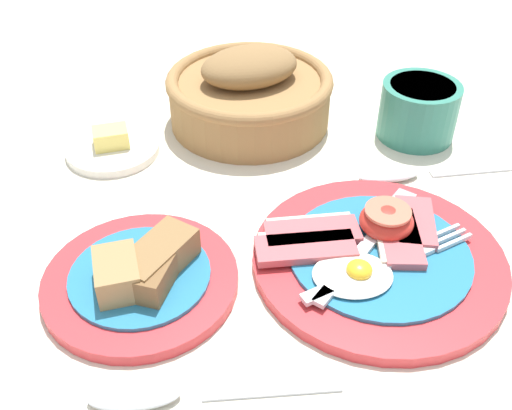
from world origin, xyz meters
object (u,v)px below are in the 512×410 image
at_px(butter_dish, 113,147).
at_px(teaspoon_by_saucer, 412,173).
at_px(sugar_cup, 419,109).
at_px(teaspoon_near_cup, 171,394).
at_px(breakfast_plate, 375,253).
at_px(bread_plate, 141,276).
at_px(bread_basket, 250,93).

height_order(butter_dish, teaspoon_by_saucer, butter_dish).
distance_m(sugar_cup, teaspoon_near_cup, 0.46).
height_order(breakfast_plate, teaspoon_by_saucer, breakfast_plate).
bearing_deg(teaspoon_by_saucer, breakfast_plate, 56.91).
xyz_separation_m(bread_plate, teaspoon_near_cup, (0.03, -0.12, -0.01)).
distance_m(breakfast_plate, butter_dish, 0.34).
bearing_deg(bread_basket, breakfast_plate, -69.16).
xyz_separation_m(breakfast_plate, teaspoon_by_saucer, (0.07, 0.13, -0.01)).
relative_size(butter_dish, teaspoon_near_cup, 0.57).
xyz_separation_m(sugar_cup, teaspoon_by_saucer, (-0.03, -0.09, -0.03)).
height_order(butter_dish, teaspoon_near_cup, butter_dish).
bearing_deg(butter_dish, sugar_cup, 2.16).
relative_size(breakfast_plate, bread_plate, 1.34).
bearing_deg(bread_basket, butter_dish, -159.97).
distance_m(bread_plate, sugar_cup, 0.40).
bearing_deg(breakfast_plate, teaspoon_by_saucer, 61.31).
height_order(breakfast_plate, teaspoon_near_cup, breakfast_plate).
height_order(breakfast_plate, bread_plate, bread_plate).
xyz_separation_m(breakfast_plate, bread_plate, (-0.22, -0.02, 0.00)).
bearing_deg(sugar_cup, bread_plate, -142.99).
bearing_deg(sugar_cup, bread_basket, 166.90).
height_order(bread_plate, sugar_cup, sugar_cup).
relative_size(butter_dish, teaspoon_by_saucer, 0.57).
height_order(sugar_cup, butter_dish, sugar_cup).
relative_size(breakfast_plate, butter_dish, 2.15).
distance_m(butter_dish, teaspoon_by_saucer, 0.35).
relative_size(sugar_cup, butter_dish, 0.85).
xyz_separation_m(bread_plate, sugar_cup, (0.32, 0.24, 0.02)).
distance_m(breakfast_plate, teaspoon_near_cup, 0.23).
xyz_separation_m(bread_plate, teaspoon_by_saucer, (0.29, 0.15, -0.01)).
xyz_separation_m(bread_plate, butter_dish, (-0.05, 0.22, -0.01)).
height_order(sugar_cup, teaspoon_near_cup, sugar_cup).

